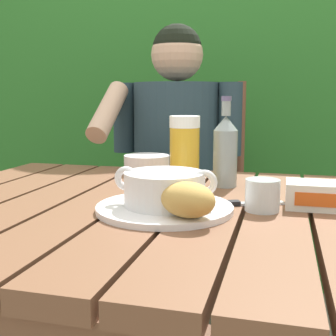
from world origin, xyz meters
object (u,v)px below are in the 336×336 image
beer_bottle (225,150)px  butter_tub (315,195)px  chair_near_diner (186,213)px  serving_plate (165,208)px  beer_glass (185,152)px  bread_roll (188,200)px  diner_bowl (147,164)px  person_eating (173,165)px  water_glass_small (262,195)px  soup_bowl (165,188)px  table_knife (238,203)px

beer_bottle → butter_tub: 0.28m
chair_near_diner → serving_plate: bearing=-80.1°
serving_plate → beer_glass: beer_glass is taller
bread_roll → serving_plate: bearing=130.6°
beer_glass → diner_bowl: beer_glass is taller
person_eating → butter_tub: 0.78m
water_glass_small → chair_near_diner: bearing=111.5°
soup_bowl → water_glass_small: soup_bowl is taller
serving_plate → beer_bottle: size_ratio=1.21×
beer_bottle → table_knife: size_ratio=1.44×
beer_bottle → chair_near_diner: bearing=110.3°
beer_glass → beer_bottle: size_ratio=0.79×
chair_near_diner → soup_bowl: bearing=-80.1°
bread_roll → diner_bowl: bearing=115.6°
table_knife → soup_bowl: bearing=-148.6°
soup_bowl → diner_bowl: (-0.16, 0.40, -0.02)m
person_eating → butter_tub: size_ratio=10.81×
person_eating → butter_tub: bearing=-54.3°
butter_tub → beer_bottle: bearing=140.4°
person_eating → table_knife: size_ratio=7.83×
person_eating → bread_roll: bearing=-74.2°
bread_roll → beer_glass: 0.31m
butter_tub → diner_bowl: 0.54m
beer_bottle → water_glass_small: (0.10, -0.22, -0.06)m
serving_plate → water_glass_small: water_glass_small is taller
serving_plate → diner_bowl: 0.43m
chair_near_diner → beer_glass: chair_near_diner is taller
bread_roll → beer_bottle: 0.35m
beer_bottle → diner_bowl: 0.29m
person_eating → water_glass_small: bearing=-62.7°
serving_plate → butter_tub: butter_tub is taller
person_eating → serving_plate: size_ratio=4.52×
beer_bottle → diner_bowl: (-0.25, 0.13, -0.07)m
soup_bowl → diner_bowl: bearing=112.2°
table_knife → butter_tub: bearing=7.0°
soup_bowl → serving_plate: bearing=0.0°
butter_tub → bread_roll: bearing=-142.3°
water_glass_small → butter_tub: bearing=27.3°
table_knife → chair_near_diner: bearing=109.3°
beer_glass → chair_near_diner: bearing=102.1°
serving_plate → diner_bowl: size_ratio=2.05×
beer_glass → butter_tub: beer_glass is taller
beer_glass → beer_bottle: 0.10m
bread_roll → chair_near_diner: bearing=102.6°
chair_near_diner → butter_tub: size_ratio=9.09×
bread_roll → beer_bottle: (0.02, 0.35, 0.05)m
person_eating → beer_bottle: bearing=-61.7°
soup_bowl → butter_tub: 0.31m
beer_bottle → water_glass_small: 0.25m
serving_plate → table_knife: 0.16m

